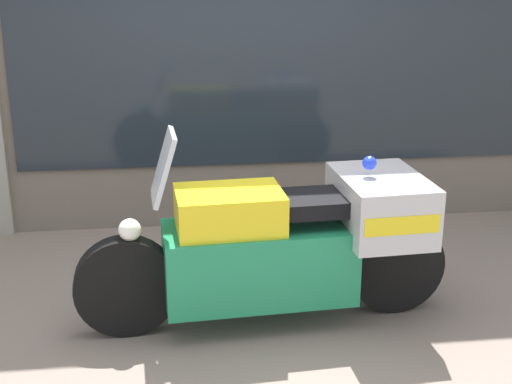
# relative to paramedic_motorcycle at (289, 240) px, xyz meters

# --- Properties ---
(ground_plane) EXTENTS (60.00, 60.00, 0.00)m
(ground_plane) POSITION_rel_paramedic_motorcycle_xyz_m (-0.16, -0.01, -0.55)
(ground_plane) COLOR gray
(window_display) EXTENTS (4.48, 0.30, 1.84)m
(window_display) POSITION_rel_paramedic_motorcycle_xyz_m (0.31, 2.01, -0.10)
(window_display) COLOR slate
(window_display) RESTS_ON ground
(paramedic_motorcycle) EXTENTS (2.40, 0.80, 1.29)m
(paramedic_motorcycle) POSITION_rel_paramedic_motorcycle_xyz_m (0.00, 0.00, 0.00)
(paramedic_motorcycle) COLOR black
(paramedic_motorcycle) RESTS_ON ground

